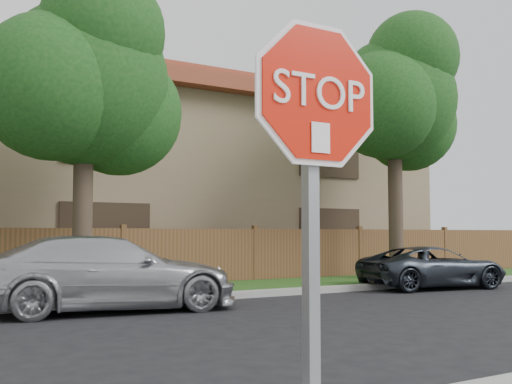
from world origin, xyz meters
TOP-DOWN VIEW (x-y plane):
  - tree_mid at (2.52, 9.57)m, footprint 4.80×3.90m
  - tree_right at (12.02, 9.57)m, footprint 4.80×3.90m
  - stop_sign at (0.78, -1.48)m, footprint 1.01×0.13m
  - sedan_right at (2.40, 7.35)m, footprint 5.10×2.52m
  - sedan_far_right at (11.31, 7.60)m, footprint 4.25×2.43m

SIDE VIEW (x-z plane):
  - sedan_far_right at x=11.31m, z-range 0.00..1.12m
  - sedan_right at x=2.40m, z-range 0.00..1.43m
  - stop_sign at x=0.78m, z-range 0.55..3.11m
  - tree_mid at x=2.52m, z-range 1.20..8.55m
  - tree_right at x=12.02m, z-range 1.47..9.67m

